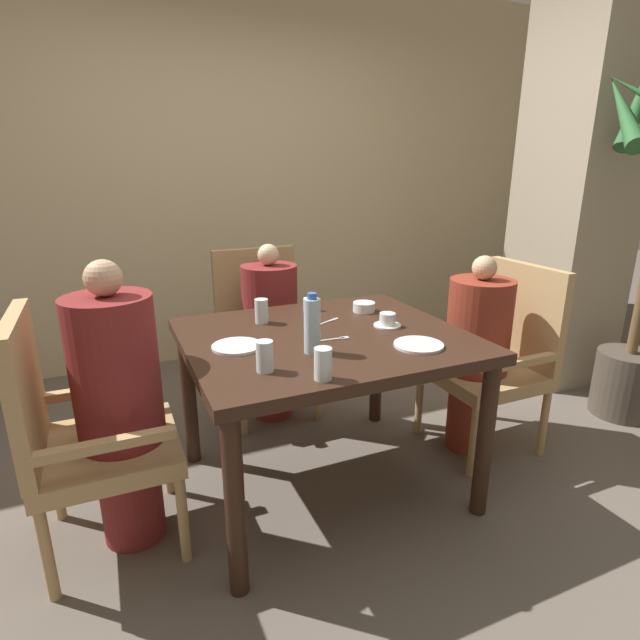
{
  "coord_description": "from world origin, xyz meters",
  "views": [
    {
      "loc": [
        -0.84,
        -1.88,
        1.46
      ],
      "look_at": [
        0.0,
        0.05,
        0.81
      ],
      "focal_mm": 28.0,
      "sensor_mm": 36.0,
      "label": 1
    }
  ],
  "objects": [
    {
      "name": "ground_plane",
      "position": [
        0.0,
        0.0,
        0.0
      ],
      "size": [
        16.0,
        16.0,
        0.0
      ],
      "primitive_type": "plane",
      "color": "#60564C"
    },
    {
      "name": "wall_back",
      "position": [
        0.0,
        1.96,
        1.4
      ],
      "size": [
        8.0,
        0.06,
        2.8
      ],
      "color": "#C6B289",
      "rests_on": "ground_plane"
    },
    {
      "name": "pillar_stone",
      "position": [
        2.11,
        0.58,
        1.35
      ],
      "size": [
        0.59,
        0.59,
        2.7
      ],
      "color": "tan",
      "rests_on": "ground_plane"
    },
    {
      "name": "dining_table",
      "position": [
        0.0,
        0.0,
        0.66
      ],
      "size": [
        1.2,
        1.04,
        0.76
      ],
      "color": "#331E14",
      "rests_on": "ground_plane"
    },
    {
      "name": "chair_left_side",
      "position": [
        -1.01,
        0.0,
        0.52
      ],
      "size": [
        0.52,
        0.52,
        0.98
      ],
      "color": "tan",
      "rests_on": "ground_plane"
    },
    {
      "name": "diner_in_left_chair",
      "position": [
        -0.86,
        0.0,
        0.59
      ],
      "size": [
        0.32,
        0.32,
        1.15
      ],
      "color": "maroon",
      "rests_on": "ground_plane"
    },
    {
      "name": "chair_far_side",
      "position": [
        0.0,
        0.93,
        0.52
      ],
      "size": [
        0.52,
        0.52,
        0.98
      ],
      "color": "tan",
      "rests_on": "ground_plane"
    },
    {
      "name": "diner_in_far_chair",
      "position": [
        -0.0,
        0.78,
        0.54
      ],
      "size": [
        0.32,
        0.32,
        1.05
      ],
      "color": "maroon",
      "rests_on": "ground_plane"
    },
    {
      "name": "chair_right_side",
      "position": [
        1.01,
        0.0,
        0.52
      ],
      "size": [
        0.52,
        0.52,
        0.98
      ],
      "color": "tan",
      "rests_on": "ground_plane"
    },
    {
      "name": "diner_in_right_chair",
      "position": [
        0.86,
        0.0,
        0.54
      ],
      "size": [
        0.32,
        0.32,
        1.05
      ],
      "color": "maroon",
      "rests_on": "ground_plane"
    },
    {
      "name": "plate_main_left",
      "position": [
        -0.39,
        -0.01,
        0.76
      ],
      "size": [
        0.2,
        0.2,
        0.01
      ],
      "color": "white",
      "rests_on": "dining_table"
    },
    {
      "name": "plate_main_right",
      "position": [
        0.29,
        -0.29,
        0.76
      ],
      "size": [
        0.2,
        0.2,
        0.01
      ],
      "color": "white",
      "rests_on": "dining_table"
    },
    {
      "name": "teacup_with_saucer",
      "position": [
        0.31,
        -0.01,
        0.78
      ],
      "size": [
        0.12,
        0.12,
        0.06
      ],
      "color": "white",
      "rests_on": "dining_table"
    },
    {
      "name": "bowl_small",
      "position": [
        0.33,
        0.25,
        0.78
      ],
      "size": [
        0.11,
        0.11,
        0.05
      ],
      "color": "white",
      "rests_on": "dining_table"
    },
    {
      "name": "water_bottle",
      "position": [
        -0.13,
        -0.18,
        0.87
      ],
      "size": [
        0.07,
        0.07,
        0.24
      ],
      "color": "silver",
      "rests_on": "dining_table"
    },
    {
      "name": "glass_tall_near",
      "position": [
        -0.2,
        0.27,
        0.82
      ],
      "size": [
        0.06,
        0.06,
        0.11
      ],
      "color": "silver",
      "rests_on": "dining_table"
    },
    {
      "name": "glass_tall_mid",
      "position": [
        -0.36,
        -0.29,
        0.82
      ],
      "size": [
        0.06,
        0.06,
        0.11
      ],
      "color": "silver",
      "rests_on": "dining_table"
    },
    {
      "name": "glass_tall_far",
      "position": [
        -0.2,
        -0.44,
        0.82
      ],
      "size": [
        0.06,
        0.06,
        0.11
      ],
      "color": "silver",
      "rests_on": "dining_table"
    },
    {
      "name": "salt_shaker",
      "position": [
        0.06,
        0.36,
        0.79
      ],
      "size": [
        0.03,
        0.03,
        0.07
      ],
      "color": "white",
      "rests_on": "dining_table"
    },
    {
      "name": "pepper_shaker",
      "position": [
        0.1,
        0.36,
        0.79
      ],
      "size": [
        0.03,
        0.03,
        0.07
      ],
      "color": "#4C3D2D",
      "rests_on": "dining_table"
    },
    {
      "name": "fork_beside_plate",
      "position": [
        0.0,
        -0.08,
        0.76
      ],
      "size": [
        0.19,
        0.02,
        0.0
      ],
      "color": "silver",
      "rests_on": "dining_table"
    },
    {
      "name": "knife_beside_plate",
      "position": [
        0.07,
        0.15,
        0.76
      ],
      "size": [
        0.18,
        0.1,
        0.0
      ],
      "color": "silver",
      "rests_on": "dining_table"
    }
  ]
}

